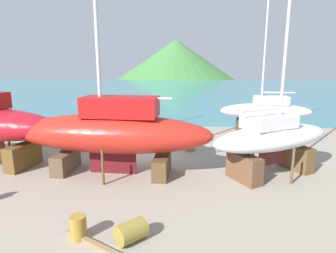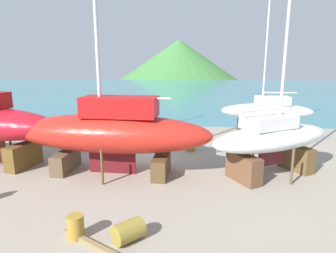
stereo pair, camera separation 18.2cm
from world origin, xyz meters
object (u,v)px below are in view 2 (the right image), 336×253
sailboat_small_center (112,132)px  barrel_tar_black (76,227)px  sailboat_large_starboard (267,112)px  sailboat_mid_port (272,139)px  barrel_rust_near (128,231)px  barrel_by_slipway (190,144)px

sailboat_small_center → barrel_tar_black: 5.90m
sailboat_small_center → sailboat_large_starboard: bearing=-134.7°
sailboat_mid_port → barrel_tar_black: bearing=-172.4°
sailboat_small_center → sailboat_mid_port: 7.93m
sailboat_large_starboard → barrel_rust_near: 16.57m
barrel_tar_black → sailboat_large_starboard: bearing=56.4°
sailboat_small_center → sailboat_mid_port: sailboat_small_center is taller
sailboat_large_starboard → barrel_by_slipway: 7.70m
sailboat_large_starboard → barrel_tar_black: (-9.60, -14.47, -1.44)m
sailboat_small_center → barrel_rust_near: 6.26m
sailboat_large_starboard → barrel_tar_black: size_ratio=16.36×
sailboat_large_starboard → barrel_rust_near: bearing=64.8°
sailboat_small_center → barrel_tar_black: bearing=95.9°
barrel_tar_black → barrel_rust_near: (1.72, -0.03, -0.06)m
sailboat_mid_port → barrel_rust_near: (-5.95, -5.94, -1.54)m
barrel_tar_black → barrel_by_slipway: (3.69, 9.73, 0.07)m
sailboat_mid_port → barrel_by_slipway: size_ratio=12.73×
sailboat_small_center → sailboat_mid_port: bearing=-174.5°
sailboat_large_starboard → sailboat_mid_port: (-1.94, -8.56, 0.04)m
sailboat_large_starboard → barrel_rust_near: sailboat_large_starboard is taller
sailboat_small_center → sailboat_large_starboard: (9.85, 8.85, -0.35)m
sailboat_mid_port → barrel_tar_black: 9.79m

